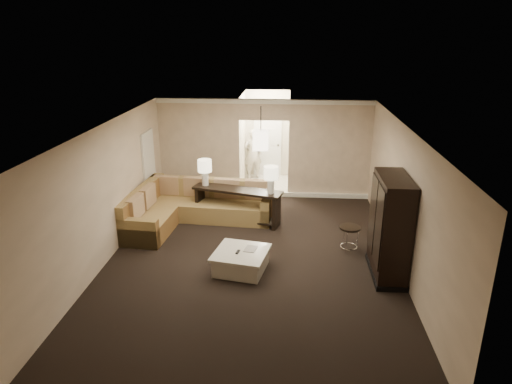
# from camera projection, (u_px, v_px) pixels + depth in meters

# --- Properties ---
(ground) EXTENTS (8.00, 8.00, 0.00)m
(ground) POSITION_uv_depth(u_px,v_px,m) (252.00, 260.00, 9.60)
(ground) COLOR black
(ground) RESTS_ON ground
(wall_back) EXTENTS (6.00, 0.04, 2.80)m
(wall_back) POSITION_uv_depth(u_px,v_px,m) (264.00, 149.00, 12.89)
(wall_back) COLOR beige
(wall_back) RESTS_ON ground
(wall_front) EXTENTS (6.00, 0.04, 2.80)m
(wall_front) POSITION_uv_depth(u_px,v_px,m) (222.00, 314.00, 5.38)
(wall_front) COLOR beige
(wall_front) RESTS_ON ground
(wall_left) EXTENTS (0.04, 8.00, 2.80)m
(wall_left) POSITION_uv_depth(u_px,v_px,m) (106.00, 193.00, 9.35)
(wall_left) COLOR beige
(wall_left) RESTS_ON ground
(wall_right) EXTENTS (0.04, 8.00, 2.80)m
(wall_right) POSITION_uv_depth(u_px,v_px,m) (404.00, 202.00, 8.91)
(wall_right) COLOR beige
(wall_right) RESTS_ON ground
(ceiling) EXTENTS (6.00, 8.00, 0.02)m
(ceiling) POSITION_uv_depth(u_px,v_px,m) (251.00, 128.00, 8.66)
(ceiling) COLOR white
(ceiling) RESTS_ON wall_back
(crown_molding) EXTENTS (6.00, 0.10, 0.12)m
(crown_molding) POSITION_uv_depth(u_px,v_px,m) (264.00, 102.00, 12.40)
(crown_molding) COLOR white
(crown_molding) RESTS_ON wall_back
(baseboard) EXTENTS (6.00, 0.10, 0.12)m
(baseboard) POSITION_uv_depth(u_px,v_px,m) (263.00, 194.00, 13.29)
(baseboard) COLOR white
(baseboard) RESTS_ON ground
(side_door) EXTENTS (0.05, 0.90, 2.10)m
(side_door) POSITION_uv_depth(u_px,v_px,m) (149.00, 170.00, 12.10)
(side_door) COLOR white
(side_door) RESTS_ON ground
(foyer) EXTENTS (1.44, 2.02, 2.80)m
(foyer) POSITION_uv_depth(u_px,v_px,m) (266.00, 141.00, 14.18)
(foyer) COLOR white
(foyer) RESTS_ON ground
(sectional_sofa) EXTENTS (3.42, 2.66, 0.97)m
(sectional_sofa) POSITION_uv_depth(u_px,v_px,m) (190.00, 208.00, 11.36)
(sectional_sofa) COLOR brown
(sectional_sofa) RESTS_ON ground
(coffee_table) EXTENTS (1.20, 1.20, 0.43)m
(coffee_table) POSITION_uv_depth(u_px,v_px,m) (241.00, 260.00, 9.12)
(coffee_table) COLOR beige
(coffee_table) RESTS_ON ground
(console_table) EXTENTS (2.31, 1.10, 0.87)m
(console_table) POSITION_uv_depth(u_px,v_px,m) (237.00, 202.00, 11.35)
(console_table) COLOR black
(console_table) RESTS_ON ground
(armoire) EXTENTS (0.60, 1.40, 2.01)m
(armoire) POSITION_uv_depth(u_px,v_px,m) (390.00, 229.00, 8.74)
(armoire) COLOR black
(armoire) RESTS_ON ground
(drink_table) EXTENTS (0.46, 0.46, 0.57)m
(drink_table) POSITION_uv_depth(u_px,v_px,m) (350.00, 234.00, 9.86)
(drink_table) COLOR black
(drink_table) RESTS_ON ground
(table_lamp_left) EXTENTS (0.35, 0.35, 0.67)m
(table_lamp_left) POSITION_uv_depth(u_px,v_px,m) (205.00, 168.00, 11.36)
(table_lamp_left) COLOR white
(table_lamp_left) RESTS_ON console_table
(table_lamp_right) EXTENTS (0.35, 0.35, 0.67)m
(table_lamp_right) POSITION_uv_depth(u_px,v_px,m) (271.00, 175.00, 10.80)
(table_lamp_right) COLOR white
(table_lamp_right) RESTS_ON console_table
(pendant_light) EXTENTS (0.38, 0.38, 1.09)m
(pendant_light) POSITION_uv_depth(u_px,v_px,m) (261.00, 140.00, 11.48)
(pendant_light) COLOR black
(pendant_light) RESTS_ON ceiling
(person) EXTENTS (0.76, 0.64, 1.80)m
(person) POSITION_uv_depth(u_px,v_px,m) (253.00, 151.00, 14.59)
(person) COLOR beige
(person) RESTS_ON ground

